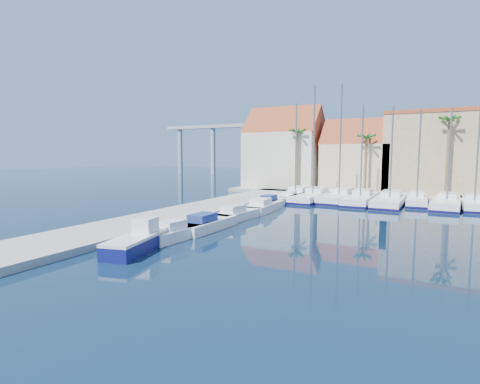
% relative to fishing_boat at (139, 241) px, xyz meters
% --- Properties ---
extents(ground, '(260.00, 260.00, 0.00)m').
position_rel_fishing_boat_xyz_m(ground, '(3.59, -4.96, -0.65)').
color(ground, black).
rests_on(ground, ground).
extents(quay_west, '(6.00, 77.00, 0.50)m').
position_rel_fishing_boat_xyz_m(quay_west, '(-5.41, 8.54, -0.40)').
color(quay_west, gray).
rests_on(quay_west, ground).
extents(shore_north, '(54.00, 16.00, 0.50)m').
position_rel_fishing_boat_xyz_m(shore_north, '(13.59, 43.04, -0.40)').
color(shore_north, gray).
rests_on(shore_north, ground).
extents(fishing_boat, '(3.07, 5.83, 1.94)m').
position_rel_fishing_boat_xyz_m(fishing_boat, '(0.00, 0.00, 0.00)').
color(fishing_boat, '#0F1258').
rests_on(fishing_boat, ground).
extents(motorboat_west_0, '(2.06, 5.47, 1.40)m').
position_rel_fishing_boat_xyz_m(motorboat_west_0, '(0.12, 3.78, -0.14)').
color(motorboat_west_0, white).
rests_on(motorboat_west_0, ground).
extents(motorboat_west_1, '(2.11, 6.49, 1.40)m').
position_rel_fishing_boat_xyz_m(motorboat_west_1, '(0.30, 7.40, -0.14)').
color(motorboat_west_1, white).
rests_on(motorboat_west_1, ground).
extents(motorboat_west_2, '(2.56, 6.45, 1.40)m').
position_rel_fishing_boat_xyz_m(motorboat_west_2, '(0.17, 12.72, -0.14)').
color(motorboat_west_2, white).
rests_on(motorboat_west_2, ground).
extents(motorboat_west_3, '(2.76, 7.36, 1.40)m').
position_rel_fishing_boat_xyz_m(motorboat_west_3, '(0.18, 18.62, -0.14)').
color(motorboat_west_3, white).
rests_on(motorboat_west_3, ground).
extents(motorboat_west_4, '(1.95, 5.88, 1.40)m').
position_rel_fishing_boat_xyz_m(motorboat_west_4, '(-0.41, 22.09, -0.14)').
color(motorboat_west_4, white).
rests_on(motorboat_west_4, ground).
extents(motorboat_west_5, '(2.30, 5.71, 1.40)m').
position_rel_fishing_boat_xyz_m(motorboat_west_5, '(0.16, 27.40, -0.14)').
color(motorboat_west_5, white).
rests_on(motorboat_west_5, ground).
extents(sailboat_0, '(3.28, 11.49, 12.67)m').
position_rel_fishing_boat_xyz_m(sailboat_0, '(-0.22, 30.81, -0.08)').
color(sailboat_0, white).
rests_on(sailboat_0, ground).
extents(sailboat_1, '(3.64, 11.82, 14.70)m').
position_rel_fishing_boat_xyz_m(sailboat_1, '(2.39, 30.21, -0.06)').
color(sailboat_1, white).
rests_on(sailboat_1, ground).
extents(sailboat_2, '(3.78, 11.35, 14.68)m').
position_rel_fishing_boat_xyz_m(sailboat_2, '(5.62, 30.92, -0.05)').
color(sailboat_2, white).
rests_on(sailboat_2, ground).
extents(sailboat_3, '(2.99, 11.27, 11.95)m').
position_rel_fishing_boat_xyz_m(sailboat_3, '(8.32, 30.28, -0.08)').
color(sailboat_3, white).
rests_on(sailboat_3, ground).
extents(sailboat_4, '(3.23, 11.79, 11.55)m').
position_rel_fishing_boat_xyz_m(sailboat_4, '(11.71, 30.23, -0.09)').
color(sailboat_4, white).
rests_on(sailboat_4, ground).
extents(sailboat_5, '(2.60, 8.65, 11.16)m').
position_rel_fishing_boat_xyz_m(sailboat_5, '(14.51, 31.72, -0.06)').
color(sailboat_5, white).
rests_on(sailboat_5, ground).
extents(sailboat_6, '(3.58, 10.97, 11.07)m').
position_rel_fishing_boat_xyz_m(sailboat_6, '(17.67, 30.85, -0.09)').
color(sailboat_6, white).
rests_on(sailboat_6, ground).
extents(sailboat_7, '(2.48, 9.32, 11.72)m').
position_rel_fishing_boat_xyz_m(sailboat_7, '(20.31, 31.17, -0.06)').
color(sailboat_7, white).
rests_on(sailboat_7, ground).
extents(building_0, '(12.30, 9.00, 13.50)m').
position_rel_fishing_boat_xyz_m(building_0, '(-6.41, 42.04, 5.88)').
color(building_0, beige).
rests_on(building_0, shore_north).
extents(building_1, '(10.30, 8.00, 11.00)m').
position_rel_fishing_boat_xyz_m(building_1, '(5.59, 42.04, 4.65)').
color(building_1, '#C8B18D').
rests_on(building_1, shore_north).
extents(building_2, '(14.20, 10.20, 11.50)m').
position_rel_fishing_boat_xyz_m(building_2, '(16.59, 43.04, 5.61)').
color(building_2, '#9D8160').
rests_on(building_2, shore_north).
extents(palm_0, '(2.60, 2.60, 10.15)m').
position_rel_fishing_boat_xyz_m(palm_0, '(-2.41, 37.04, 8.43)').
color(palm_0, brown).
rests_on(palm_0, shore_north).
extents(palm_1, '(2.60, 2.60, 9.15)m').
position_rel_fishing_boat_xyz_m(palm_1, '(7.59, 37.04, 7.49)').
color(palm_1, brown).
rests_on(palm_1, shore_north).
extents(palm_2, '(2.60, 2.60, 11.15)m').
position_rel_fishing_boat_xyz_m(palm_2, '(17.59, 37.04, 9.37)').
color(palm_2, brown).
rests_on(palm_2, shore_north).
extents(viaduct, '(48.00, 2.20, 14.45)m').
position_rel_fishing_boat_xyz_m(viaduct, '(-35.48, 77.04, 9.60)').
color(viaduct, '#9E9E99').
rests_on(viaduct, ground).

